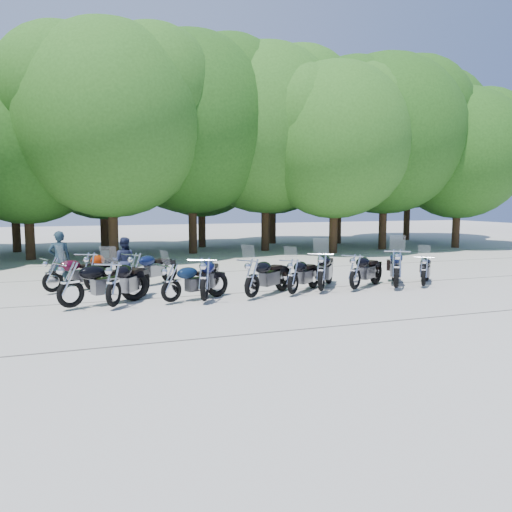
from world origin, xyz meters
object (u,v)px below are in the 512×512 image
object	(u,v)px
motorcycle_5	(293,275)
motorcycle_9	(424,270)
rider_0	(60,259)
motorcycle_10	(53,273)
motorcycle_2	(171,282)
motorcycle_4	(252,277)
motorcycle_6	(322,270)
motorcycle_11	(90,269)
motorcycle_12	(135,269)
motorcycle_0	(70,283)
rider_1	(124,261)
motorcycle_8	(397,267)
motorcycle_7	(355,271)
motorcycle_3	(204,278)
motorcycle_1	(113,283)

from	to	relation	value
motorcycle_5	motorcycle_9	distance (m)	4.48
motorcycle_5	rider_0	xyz separation A→B (m)	(-6.42, 3.77, 0.29)
motorcycle_10	motorcycle_2	bearing A→B (deg)	-154.63
motorcycle_2	motorcycle_4	bearing A→B (deg)	-117.05
motorcycle_5	motorcycle_6	distance (m)	0.99
motorcycle_11	motorcycle_12	distance (m)	1.36
motorcycle_0	motorcycle_5	bearing A→B (deg)	-115.00
motorcycle_9	rider_0	size ratio (longest dim) A/B	1.13
motorcycle_4	rider_1	distance (m)	4.85
motorcycle_4	motorcycle_6	bearing A→B (deg)	-120.76
motorcycle_6	motorcycle_8	xyz separation A→B (m)	(2.43, -0.27, 0.02)
motorcycle_7	motorcycle_8	size ratio (longest dim) A/B	0.90
motorcycle_3	rider_0	size ratio (longest dim) A/B	1.37
rider_0	motorcycle_3	bearing A→B (deg)	131.34
motorcycle_4	motorcycle_6	distance (m)	2.29
motorcycle_4	motorcycle_5	distance (m)	1.30
motorcycle_0	motorcycle_3	size ratio (longest dim) A/B	1.00
motorcycle_5	motorcycle_9	size ratio (longest dim) A/B	1.06
motorcycle_11	rider_0	world-z (taller)	rider_0
motorcycle_7	rider_0	world-z (taller)	rider_0
motorcycle_3	motorcycle_7	size ratio (longest dim) A/B	1.09
motorcycle_2	motorcycle_8	bearing A→B (deg)	-114.67
motorcycle_2	rider_0	distance (m)	4.75
motorcycle_5	motorcycle_7	xyz separation A→B (m)	(2.09, 0.08, 0.03)
motorcycle_11	rider_0	bearing A→B (deg)	-20.34
motorcycle_9	motorcycle_0	bearing A→B (deg)	40.90
motorcycle_7	rider_1	distance (m)	7.41
motorcycle_8	motorcycle_11	distance (m)	9.43
motorcycle_2	motorcycle_5	world-z (taller)	motorcycle_5
motorcycle_9	rider_1	distance (m)	9.65
motorcycle_9	motorcycle_11	xyz separation A→B (m)	(-10.02, 2.91, 0.09)
motorcycle_2	motorcycle_8	xyz separation A→B (m)	(6.93, -0.15, 0.11)
rider_0	motorcycle_0	bearing A→B (deg)	93.67
motorcycle_0	motorcycle_11	distance (m)	2.77
motorcycle_0	motorcycle_2	size ratio (longest dim) A/B	1.15
motorcycle_10	rider_1	xyz separation A→B (m)	(2.12, 0.93, 0.17)
motorcycle_7	motorcycle_10	bearing A→B (deg)	38.36
motorcycle_1	motorcycle_9	distance (m)	9.49
motorcycle_0	motorcycle_1	world-z (taller)	motorcycle_0
motorcycle_3	motorcycle_9	distance (m)	7.14
motorcycle_0	motorcycle_7	size ratio (longest dim) A/B	1.09
motorcycle_2	motorcycle_11	xyz separation A→B (m)	(-2.01, 2.82, 0.06)
motorcycle_8	rider_1	world-z (taller)	rider_1
rider_0	motorcycle_4	bearing A→B (deg)	140.47
motorcycle_1	motorcycle_6	xyz separation A→B (m)	(5.99, 0.24, 0.01)
motorcycle_6	motorcycle_11	xyz separation A→B (m)	(-6.51, 2.70, -0.03)
motorcycle_0	motorcycle_9	bearing A→B (deg)	-114.94
motorcycle_9	motorcycle_6	bearing A→B (deg)	38.53
motorcycle_0	rider_1	distance (m)	3.79
motorcycle_1	motorcycle_4	distance (m)	3.72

